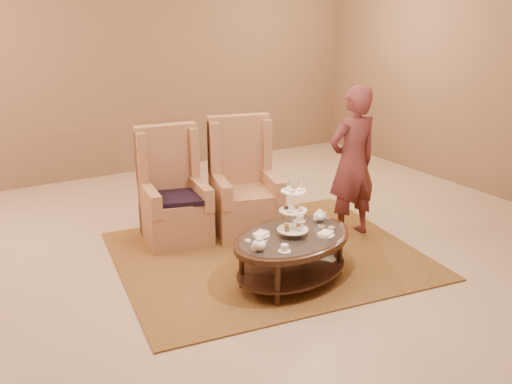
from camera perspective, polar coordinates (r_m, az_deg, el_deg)
ground at (r=5.94m, az=0.35°, el=-7.55°), size 8.00×8.00×0.00m
ceiling at (r=5.94m, az=0.35°, el=-7.55°), size 8.00×8.00×0.02m
wall_back at (r=9.04m, az=-13.00°, el=12.70°), size 8.00×0.04×3.50m
rug at (r=6.19m, az=1.16°, el=-6.31°), size 3.42×2.97×0.02m
tea_table at (r=5.50m, az=3.64°, el=-5.24°), size 1.48×1.19×1.09m
armchair_left at (r=6.55m, az=-8.27°, el=-1.01°), size 0.78×0.80×1.30m
armchair_right at (r=6.70m, az=-1.24°, el=-0.21°), size 0.89×0.91×1.36m
person at (r=6.52m, az=9.62°, el=2.89°), size 0.64×0.42×1.75m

